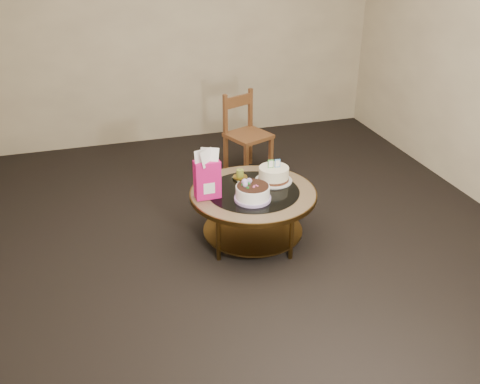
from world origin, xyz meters
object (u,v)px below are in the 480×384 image
object	(u,v)px
cream_cake	(274,174)
dining_chair	(246,134)
decorated_cake	(252,193)
coffee_table	(253,200)
gift_bag	(207,174)

from	to	relation	value
cream_cake	dining_chair	world-z (taller)	dining_chair
cream_cake	decorated_cake	bearing A→B (deg)	-131.09
coffee_table	cream_cake	xyz separation A→B (m)	(0.22, 0.12, 0.14)
coffee_table	gift_bag	size ratio (longest dim) A/B	2.59
decorated_cake	dining_chair	size ratio (longest dim) A/B	0.34
coffee_table	decorated_cake	world-z (taller)	decorated_cake
coffee_table	dining_chair	distance (m)	1.35
coffee_table	gift_bag	world-z (taller)	gift_bag
decorated_cake	gift_bag	bearing A→B (deg)	155.49
coffee_table	dining_chair	size ratio (longest dim) A/B	1.21
decorated_cake	dining_chair	xyz separation A→B (m)	(0.40, 1.44, -0.09)
gift_bag	coffee_table	bearing A→B (deg)	-2.78
cream_cake	dining_chair	xyz separation A→B (m)	(0.13, 1.18, -0.09)
coffee_table	gift_bag	xyz separation A→B (m)	(-0.37, 0.01, 0.27)
decorated_cake	cream_cake	xyz separation A→B (m)	(0.27, 0.26, 0.01)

